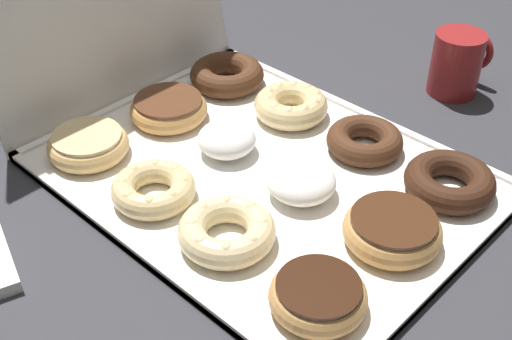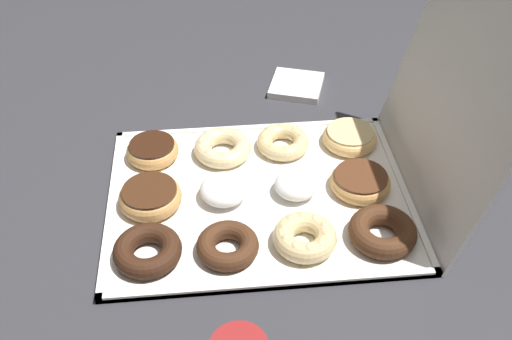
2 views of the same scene
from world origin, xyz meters
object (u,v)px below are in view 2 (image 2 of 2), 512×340
object	(u,v)px
cruller_donut_3	(223,147)
chocolate_cake_ring_donut_2	(148,250)
chocolate_cake_ring_donut_5	(228,246)
cruller_donut_6	(283,142)
powdered_filled_donut_7	(296,185)
chocolate_frosted_donut_10	(360,180)
chocolate_frosted_donut_0	(152,150)
powdered_filled_donut_4	(224,190)
glazed_ring_donut_9	(350,137)
chocolate_cake_ring_donut_11	(382,231)
donut_box	(259,197)
napkin_stack	(296,85)
chocolate_frosted_donut_1	(150,196)
cruller_donut_8	(305,237)

from	to	relation	value
cruller_donut_3	chocolate_cake_ring_donut_2	bearing A→B (deg)	-28.07
chocolate_cake_ring_donut_5	cruller_donut_6	world-z (taller)	cruller_donut_6
cruller_donut_3	powdered_filled_donut_7	world-z (taller)	powdered_filled_donut_7
chocolate_frosted_donut_10	cruller_donut_3	bearing A→B (deg)	-115.97
chocolate_frosted_donut_0	powdered_filled_donut_7	distance (m)	0.31
powdered_filled_donut_4	glazed_ring_donut_9	world-z (taller)	powdered_filled_donut_4
chocolate_cake_ring_donut_2	cruller_donut_3	xyz separation A→B (m)	(-0.27, 0.14, 0.00)
glazed_ring_donut_9	chocolate_cake_ring_donut_11	xyz separation A→B (m)	(0.27, -0.00, 0.00)
powdered_filled_donut_4	chocolate_cake_ring_donut_11	bearing A→B (deg)	64.23
powdered_filled_donut_4	powdered_filled_donut_7	xyz separation A→B (m)	(0.00, 0.14, 0.00)
donut_box	chocolate_cake_ring_donut_2	distance (m)	0.25
chocolate_cake_ring_donut_5	donut_box	bearing A→B (deg)	153.67
cruller_donut_3	powdered_filled_donut_7	distance (m)	0.19
chocolate_frosted_donut_0	powdered_filled_donut_4	distance (m)	0.20
napkin_stack	chocolate_frosted_donut_10	bearing A→B (deg)	10.19
chocolate_frosted_donut_1	chocolate_cake_ring_donut_5	xyz separation A→B (m)	(0.13, 0.14, -0.00)
chocolate_frosted_donut_1	glazed_ring_donut_9	size ratio (longest dim) A/B	1.04
chocolate_frosted_donut_10	cruller_donut_6	bearing A→B (deg)	-135.41
chocolate_frosted_donut_1	glazed_ring_donut_9	world-z (taller)	chocolate_frosted_donut_1
powdered_filled_donut_4	cruller_donut_6	bearing A→B (deg)	136.69
powdered_filled_donut_4	chocolate_cake_ring_donut_11	distance (m)	0.30
cruller_donut_3	cruller_donut_6	size ratio (longest dim) A/B	1.08
powdered_filled_donut_7	chocolate_cake_ring_donut_11	distance (m)	0.19
chocolate_cake_ring_donut_2	cruller_donut_8	world-z (taller)	cruller_donut_8
chocolate_cake_ring_donut_2	chocolate_cake_ring_donut_11	size ratio (longest dim) A/B	0.98
cruller_donut_8	cruller_donut_6	bearing A→B (deg)	-179.41
chocolate_cake_ring_donut_5	cruller_donut_6	bearing A→B (deg)	154.42
chocolate_frosted_donut_0	chocolate_cake_ring_donut_11	xyz separation A→B (m)	(0.27, 0.41, 0.00)
donut_box	cruller_donut_6	distance (m)	0.16
cruller_donut_3	chocolate_cake_ring_donut_11	xyz separation A→B (m)	(0.26, 0.27, 0.00)
chocolate_frosted_donut_0	chocolate_cake_ring_donut_2	distance (m)	0.27
donut_box	chocolate_frosted_donut_0	size ratio (longest dim) A/B	5.35
chocolate_frosted_donut_1	chocolate_cake_ring_donut_2	xyz separation A→B (m)	(0.13, 0.00, -0.00)
chocolate_frosted_donut_1	napkin_stack	world-z (taller)	chocolate_frosted_donut_1
glazed_ring_donut_9	napkin_stack	world-z (taller)	glazed_ring_donut_9
chocolate_cake_ring_donut_5	powdered_filled_donut_7	bearing A→B (deg)	134.34
chocolate_frosted_donut_1	cruller_donut_8	xyz separation A→B (m)	(0.13, 0.27, 0.00)
glazed_ring_donut_9	chocolate_cake_ring_donut_2	bearing A→B (deg)	-56.12
chocolate_frosted_donut_10	chocolate_cake_ring_donut_2	bearing A→B (deg)	-70.62
powdered_filled_donut_7	glazed_ring_donut_9	distance (m)	0.20
chocolate_cake_ring_donut_11	chocolate_frosted_donut_10	bearing A→B (deg)	-176.27
chocolate_frosted_donut_1	chocolate_cake_ring_donut_2	distance (m)	0.13
chocolate_cake_ring_donut_5	napkin_stack	world-z (taller)	chocolate_cake_ring_donut_5
chocolate_cake_ring_donut_5	napkin_stack	size ratio (longest dim) A/B	0.91
chocolate_frosted_donut_0	cruller_donut_6	distance (m)	0.27
chocolate_frosted_donut_0	chocolate_cake_ring_donut_11	bearing A→B (deg)	56.95
chocolate_cake_ring_donut_5	cruller_donut_8	bearing A→B (deg)	91.85
cruller_donut_3	cruller_donut_8	distance (m)	0.30
cruller_donut_6	napkin_stack	distance (m)	0.25
glazed_ring_donut_9	chocolate_frosted_donut_10	world-z (taller)	same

